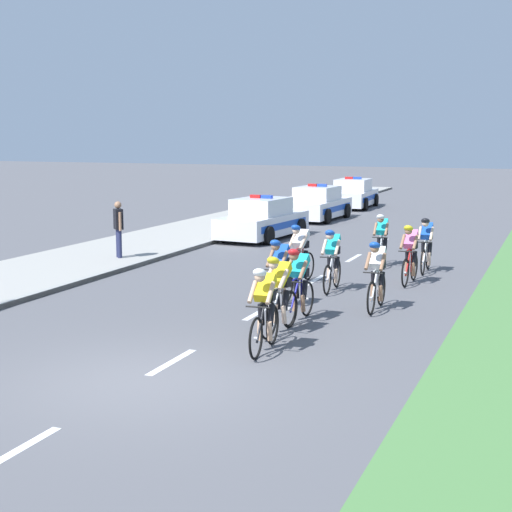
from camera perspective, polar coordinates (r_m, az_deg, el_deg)
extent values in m
plane|color=#56565B|center=(12.45, -8.43, -8.90)|extent=(160.00, 160.00, 0.00)
cube|color=#A3A099|center=(27.87, -7.04, 1.10)|extent=(3.94, 60.00, 0.12)
cube|color=#9E9E99|center=(27.02, -3.52, 0.92)|extent=(0.16, 60.00, 0.13)
cube|color=white|center=(10.18, -16.82, -13.27)|extent=(0.14, 1.60, 0.01)
cube|color=white|center=(13.36, -6.08, -7.60)|extent=(0.14, 1.60, 0.01)
cube|color=white|center=(16.88, 0.21, -4.07)|extent=(0.14, 1.60, 0.01)
cube|color=white|center=(20.59, 4.26, -1.75)|extent=(0.14, 1.60, 0.01)
cube|color=white|center=(24.38, 7.05, -0.14)|extent=(0.14, 1.60, 0.01)
cube|color=white|center=(28.24, 9.09, 1.04)|extent=(0.14, 1.60, 0.01)
torus|color=black|center=(13.35, 0.00, -5.96)|extent=(0.10, 0.73, 0.72)
cylinder|color=#99999E|center=(13.35, 0.00, -5.96)|extent=(0.06, 0.06, 0.06)
torus|color=black|center=(14.28, 1.20, -4.99)|extent=(0.10, 0.73, 0.72)
cylinder|color=#99999E|center=(14.28, 1.20, -4.99)|extent=(0.06, 0.06, 0.06)
cylinder|color=black|center=(13.64, 0.56, -3.32)|extent=(0.07, 0.55, 0.04)
cylinder|color=black|center=(13.55, 0.34, -4.81)|extent=(0.07, 0.48, 0.63)
cylinder|color=black|center=(13.90, 0.80, -4.38)|extent=(0.04, 0.04, 0.65)
cylinder|color=black|center=(13.32, 0.12, -3.70)|extent=(0.42, 0.06, 0.03)
cube|color=black|center=(13.82, 0.80, -2.99)|extent=(0.12, 0.23, 0.05)
cube|color=yellow|center=(13.66, 0.66, -2.27)|extent=(0.32, 0.56, 0.47)
cube|color=black|center=(13.80, 0.79, -2.83)|extent=(0.29, 0.22, 0.18)
cylinder|color=black|center=(13.81, 1.09, -4.30)|extent=(0.13, 0.23, 0.40)
cylinder|color=tan|center=(13.79, 0.99, -5.44)|extent=(0.10, 0.16, 0.36)
cylinder|color=black|center=(13.86, 0.37, -4.25)|extent=(0.12, 0.18, 0.40)
cylinder|color=tan|center=(13.84, 0.27, -5.38)|extent=(0.10, 0.13, 0.36)
cylinder|color=tan|center=(13.43, 1.04, -2.69)|extent=(0.10, 0.41, 0.35)
cylinder|color=tan|center=(13.52, -0.26, -2.61)|extent=(0.10, 0.41, 0.35)
sphere|color=tan|center=(13.34, 0.28, -1.49)|extent=(0.19, 0.19, 0.19)
ellipsoid|color=white|center=(13.32, 0.27, -1.23)|extent=(0.25, 0.33, 0.24)
torus|color=black|center=(14.61, 0.89, -4.66)|extent=(0.10, 0.73, 0.72)
cylinder|color=#99999E|center=(14.61, 0.89, -4.66)|extent=(0.06, 0.06, 0.06)
torus|color=black|center=(15.50, 2.46, -3.89)|extent=(0.10, 0.73, 0.72)
cylinder|color=#99999E|center=(15.50, 2.46, -3.89)|extent=(0.06, 0.06, 0.06)
cylinder|color=silver|center=(14.90, 1.63, -2.29)|extent=(0.08, 0.55, 0.04)
cylinder|color=silver|center=(14.81, 1.34, -3.63)|extent=(0.08, 0.48, 0.63)
cylinder|color=silver|center=(15.14, 1.93, -3.28)|extent=(0.04, 0.04, 0.65)
cylinder|color=black|center=(14.59, 1.06, -2.60)|extent=(0.42, 0.06, 0.03)
cube|color=black|center=(15.07, 1.94, -2.01)|extent=(0.12, 0.23, 0.05)
cube|color=yellow|center=(14.92, 1.75, -1.33)|extent=(0.32, 0.57, 0.45)
cube|color=black|center=(15.05, 1.93, -1.86)|extent=(0.29, 0.22, 0.18)
cylinder|color=black|center=(15.04, 2.16, -3.21)|extent=(0.13, 0.23, 0.40)
cylinder|color=beige|center=(15.02, 2.03, -4.25)|extent=(0.10, 0.16, 0.36)
cylinder|color=black|center=(15.11, 1.53, -3.15)|extent=(0.12, 0.18, 0.40)
cylinder|color=beige|center=(15.10, 1.40, -4.19)|extent=(0.10, 0.13, 0.36)
cylinder|color=beige|center=(14.67, 1.98, -1.70)|extent=(0.11, 0.41, 0.35)
cylinder|color=beige|center=(14.80, 0.84, -1.61)|extent=(0.11, 0.41, 0.35)
sphere|color=beige|center=(14.61, 1.27, -0.59)|extent=(0.19, 0.19, 0.19)
ellipsoid|color=yellow|center=(14.59, 1.26, -0.35)|extent=(0.25, 0.33, 0.24)
torus|color=black|center=(15.60, 2.43, -3.80)|extent=(0.08, 0.73, 0.72)
cylinder|color=#99999E|center=(15.60, 2.43, -3.80)|extent=(0.06, 0.06, 0.06)
torus|color=black|center=(16.51, 3.71, -3.10)|extent=(0.08, 0.73, 0.72)
cylinder|color=#99999E|center=(16.51, 3.71, -3.10)|extent=(0.06, 0.06, 0.06)
cylinder|color=#1E1E99|center=(15.91, 3.04, -1.58)|extent=(0.06, 0.55, 0.04)
cylinder|color=#1E1E99|center=(15.81, 2.80, -2.84)|extent=(0.06, 0.48, 0.63)
cylinder|color=#1E1E99|center=(16.15, 3.29, -2.53)|extent=(0.04, 0.04, 0.65)
cylinder|color=black|center=(15.59, 2.58, -1.87)|extent=(0.42, 0.05, 0.03)
cube|color=black|center=(16.08, 3.30, -1.33)|extent=(0.11, 0.22, 0.05)
cube|color=#19B2B7|center=(15.93, 3.14, -0.69)|extent=(0.30, 0.56, 0.45)
cube|color=black|center=(16.07, 3.29, -1.19)|extent=(0.29, 0.21, 0.18)
cylinder|color=black|center=(16.05, 3.51, -2.45)|extent=(0.12, 0.23, 0.40)
cylinder|color=#9E7051|center=(16.03, 3.40, -3.43)|extent=(0.10, 0.16, 0.36)
cylinder|color=black|center=(16.12, 2.91, -2.40)|extent=(0.12, 0.17, 0.40)
cylinder|color=#9E7051|center=(16.10, 2.80, -3.37)|extent=(0.10, 0.13, 0.36)
cylinder|color=#9E7051|center=(15.69, 3.41, -1.03)|extent=(0.09, 0.40, 0.35)
cylinder|color=#9E7051|center=(15.80, 2.32, -0.95)|extent=(0.09, 0.40, 0.35)
sphere|color=#9E7051|center=(15.62, 2.76, 0.01)|extent=(0.19, 0.19, 0.19)
ellipsoid|color=red|center=(15.60, 2.75, 0.24)|extent=(0.24, 0.32, 0.24)
torus|color=black|center=(16.90, 1.15, -2.81)|extent=(0.05, 0.72, 0.72)
cylinder|color=#99999E|center=(16.90, 1.15, -2.81)|extent=(0.06, 0.06, 0.06)
torus|color=black|center=(17.82, 2.27, -2.21)|extent=(0.05, 0.72, 0.72)
cylinder|color=#99999E|center=(17.82, 2.27, -2.21)|extent=(0.06, 0.06, 0.06)
cylinder|color=black|center=(17.22, 1.68, -0.78)|extent=(0.04, 0.55, 0.04)
cylinder|color=black|center=(17.11, 1.47, -1.94)|extent=(0.04, 0.48, 0.63)
cylinder|color=black|center=(17.46, 1.90, -1.66)|extent=(0.04, 0.04, 0.65)
cylinder|color=black|center=(16.90, 1.27, -1.03)|extent=(0.42, 0.03, 0.03)
cube|color=black|center=(17.40, 1.90, -0.54)|extent=(0.10, 0.22, 0.05)
cube|color=blue|center=(17.25, 1.77, 0.05)|extent=(0.28, 0.54, 0.47)
cube|color=black|center=(17.38, 1.89, -0.42)|extent=(0.28, 0.20, 0.18)
cylinder|color=black|center=(17.36, 2.11, -1.58)|extent=(0.11, 0.22, 0.40)
cylinder|color=#9E7051|center=(17.34, 2.02, -2.48)|extent=(0.09, 0.15, 0.36)
cylinder|color=black|center=(17.42, 1.55, -1.54)|extent=(0.11, 0.17, 0.40)
cylinder|color=#9E7051|center=(17.40, 1.46, -2.44)|extent=(0.09, 0.12, 0.36)
cylinder|color=#9E7051|center=(17.00, 2.03, -0.25)|extent=(0.08, 0.40, 0.35)
cylinder|color=#9E7051|center=(17.11, 1.02, -0.19)|extent=(0.08, 0.40, 0.35)
sphere|color=#9E7051|center=(16.94, 1.42, 0.71)|extent=(0.19, 0.19, 0.19)
ellipsoid|color=blue|center=(16.92, 1.41, 0.92)|extent=(0.23, 0.31, 0.24)
torus|color=black|center=(16.75, 8.31, -3.01)|extent=(0.05, 0.72, 0.72)
cylinder|color=#99999E|center=(16.75, 8.31, -3.01)|extent=(0.06, 0.06, 0.06)
torus|color=black|center=(17.71, 9.03, -2.39)|extent=(0.05, 0.72, 0.72)
cylinder|color=#99999E|center=(17.71, 9.03, -2.39)|extent=(0.06, 0.06, 0.06)
cylinder|color=white|center=(17.08, 8.68, -0.95)|extent=(0.04, 0.55, 0.04)
cylinder|color=white|center=(16.97, 8.53, -2.12)|extent=(0.04, 0.48, 0.63)
cylinder|color=white|center=(17.33, 8.80, -1.84)|extent=(0.04, 0.04, 0.65)
cylinder|color=black|center=(16.75, 8.42, -1.21)|extent=(0.42, 0.03, 0.03)
cube|color=black|center=(17.27, 8.83, -0.72)|extent=(0.10, 0.22, 0.05)
cube|color=white|center=(17.12, 8.76, -0.12)|extent=(0.28, 0.54, 0.47)
cube|color=black|center=(17.25, 8.83, -0.59)|extent=(0.28, 0.20, 0.18)
cylinder|color=black|center=(17.24, 9.06, -1.76)|extent=(0.11, 0.22, 0.40)
cylinder|color=#9E7051|center=(17.22, 8.98, -2.67)|extent=(0.09, 0.15, 0.36)
cylinder|color=black|center=(17.28, 8.47, -1.72)|extent=(0.11, 0.17, 0.40)
cylinder|color=#9E7051|center=(17.25, 8.39, -2.63)|extent=(0.09, 0.12, 0.36)
cylinder|color=#9E7051|center=(16.88, 9.13, -0.42)|extent=(0.08, 0.40, 0.35)
cylinder|color=#9E7051|center=(16.95, 8.07, -0.36)|extent=(0.08, 0.40, 0.35)
sphere|color=#9E7051|center=(16.79, 8.56, 0.54)|extent=(0.19, 0.19, 0.19)
ellipsoid|color=blue|center=(16.77, 8.55, 0.76)|extent=(0.23, 0.32, 0.24)
torus|color=black|center=(19.70, 2.61, -1.15)|extent=(0.12, 0.72, 0.72)
cylinder|color=#99999E|center=(19.70, 2.61, -1.15)|extent=(0.07, 0.07, 0.06)
torus|color=black|center=(20.60, 3.79, -0.73)|extent=(0.12, 0.72, 0.72)
cylinder|color=#99999E|center=(20.60, 3.79, -0.73)|extent=(0.07, 0.07, 0.06)
cylinder|color=#B21919|center=(20.02, 3.17, 0.56)|extent=(0.09, 0.55, 0.04)
cylinder|color=#B21919|center=(19.91, 2.95, -0.42)|extent=(0.09, 0.48, 0.63)
cylinder|color=#B21919|center=(20.24, 3.39, -0.22)|extent=(0.04, 0.04, 0.65)
cylinder|color=black|center=(19.71, 2.75, 0.38)|extent=(0.42, 0.07, 0.03)
cube|color=black|center=(20.19, 3.40, 0.75)|extent=(0.12, 0.23, 0.05)
cube|color=white|center=(20.05, 3.26, 1.27)|extent=(0.34, 0.57, 0.45)
cube|color=black|center=(20.18, 3.39, 0.86)|extent=(0.30, 0.23, 0.18)
cylinder|color=black|center=(20.15, 3.56, -0.15)|extent=(0.13, 0.23, 0.40)
cylinder|color=beige|center=(20.12, 3.46, -0.92)|extent=(0.11, 0.16, 0.36)
cylinder|color=black|center=(20.22, 3.09, -0.11)|extent=(0.13, 0.18, 0.40)
cylinder|color=beige|center=(20.19, 2.99, -0.88)|extent=(0.10, 0.13, 0.36)
cylinder|color=beige|center=(19.80, 3.43, 1.02)|extent=(0.12, 0.41, 0.35)
cylinder|color=beige|center=(19.93, 2.59, 1.08)|extent=(0.12, 0.41, 0.35)
sphere|color=beige|center=(19.75, 2.91, 1.86)|extent=(0.19, 0.19, 0.19)
ellipsoid|color=blue|center=(19.73, 2.90, 2.04)|extent=(0.26, 0.34, 0.24)
torus|color=black|center=(18.71, 5.15, -1.71)|extent=(0.08, 0.73, 0.72)
cylinder|color=#99999E|center=(18.71, 5.15, -1.71)|extent=(0.06, 0.06, 0.06)
torus|color=black|center=(19.67, 5.85, -1.21)|extent=(0.08, 0.73, 0.72)
cylinder|color=#99999E|center=(19.67, 5.85, -1.21)|extent=(0.06, 0.06, 0.06)
cylinder|color=silver|center=(19.05, 5.50, 0.11)|extent=(0.06, 0.55, 0.04)
cylinder|color=silver|center=(18.93, 5.36, -0.93)|extent=(0.06, 0.48, 0.63)
cylinder|color=silver|center=(19.29, 5.63, -0.69)|extent=(0.04, 0.04, 0.65)
cylinder|color=black|center=(18.72, 5.25, -0.10)|extent=(0.42, 0.05, 0.03)
cube|color=black|center=(19.24, 5.64, 0.32)|extent=(0.11, 0.22, 0.05)
cube|color=#19B2B7|center=(19.09, 5.56, 0.86)|extent=(0.30, 0.55, 0.47)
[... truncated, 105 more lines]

